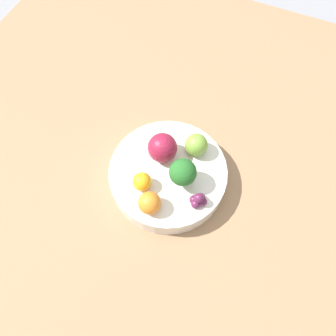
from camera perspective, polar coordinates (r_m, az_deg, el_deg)
The scene contains 9 objects.
ground_plane at distance 0.69m, azimuth -0.00°, elevation -2.73°, with size 6.00×6.00×0.00m, color gray.
table_surface at distance 0.68m, azimuth -0.00°, elevation -2.39°, with size 1.20×1.20×0.02m.
bowl at distance 0.65m, azimuth -0.00°, elevation -1.25°, with size 0.23×0.23×0.04m.
broccoli at distance 0.59m, azimuth 2.60°, elevation -0.82°, with size 0.05×0.05×0.06m.
apple_red at distance 0.63m, azimuth 4.93°, elevation 4.04°, with size 0.04×0.04×0.04m.
apple_green at distance 0.62m, azimuth -0.98°, elevation 3.54°, with size 0.06×0.06×0.06m.
orange_front at distance 0.60m, azimuth -4.54°, elevation -2.38°, with size 0.04×0.04×0.04m.
orange_back at distance 0.58m, azimuth -3.51°, elevation -5.96°, with size 0.04×0.04×0.04m.
grape_cluster at distance 0.60m, azimuth 5.30°, elevation -5.59°, with size 0.03×0.03×0.03m.
Camera 1 is at (-0.11, 0.25, 0.63)m, focal length 35.00 mm.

